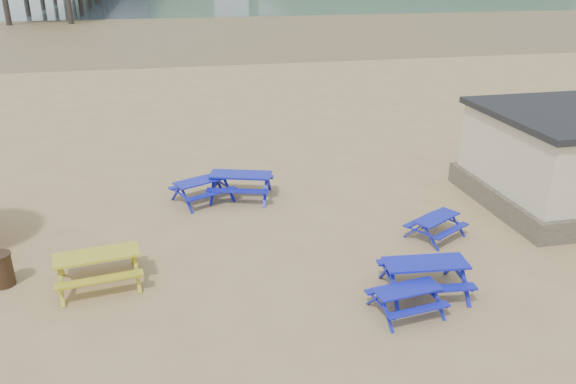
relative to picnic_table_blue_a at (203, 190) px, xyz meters
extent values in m
plane|color=tan|center=(2.20, -3.72, -0.39)|extent=(400.00, 400.00, 0.00)
plane|color=olive|center=(2.20, 51.28, -0.38)|extent=(400.00, 400.00, 0.00)
cube|color=#0D129E|center=(0.00, 0.00, 0.36)|extent=(1.96, 1.42, 0.05)
cube|color=#0D129E|center=(-0.26, 0.55, 0.07)|extent=(1.77, 1.00, 0.05)
cube|color=#0D129E|center=(0.26, -0.55, 0.07)|extent=(1.77, 1.00, 0.05)
cube|color=#0D129E|center=(1.30, 0.03, 0.45)|extent=(2.21, 1.39, 0.06)
cube|color=#0D129E|center=(1.51, 0.68, 0.13)|extent=(2.05, 0.90, 0.06)
cube|color=#0D129E|center=(1.09, -0.63, 0.13)|extent=(2.05, 0.90, 0.06)
cube|color=#0D129E|center=(4.83, -6.84, 0.42)|extent=(2.06, 0.97, 0.06)
cube|color=#0D129E|center=(4.90, -6.18, 0.11)|extent=(2.01, 0.48, 0.06)
cube|color=#0D129E|center=(4.77, -7.50, 0.11)|extent=(2.01, 0.48, 0.06)
cube|color=#0D129E|center=(4.06, -7.56, 0.24)|extent=(1.60, 0.80, 0.04)
cube|color=#0D129E|center=(4.00, -7.05, 0.00)|extent=(1.55, 0.41, 0.04)
cube|color=#0D129E|center=(4.13, -8.06, 0.00)|extent=(1.55, 0.41, 0.04)
cube|color=#0D129E|center=(6.45, -4.16, 0.24)|extent=(1.63, 1.27, 0.04)
cube|color=#0D129E|center=(6.20, -3.71, 0.00)|extent=(1.44, 0.94, 0.04)
cube|color=#0D129E|center=(6.70, -4.60, 0.00)|extent=(1.44, 0.94, 0.04)
cube|color=gold|center=(-2.93, -4.76, 0.44)|extent=(2.12, 1.06, 0.06)
cube|color=gold|center=(-3.02, -4.09, 0.12)|extent=(2.06, 0.55, 0.06)
cube|color=gold|center=(-2.84, -5.44, 0.12)|extent=(2.06, 0.55, 0.06)
cylinder|color=#3D2417|center=(-5.29, -4.29, 0.04)|extent=(0.55, 0.55, 0.84)
ellipsoid|color=#2D4C1E|center=(92.20, 226.28, -10.39)|extent=(264.00, 144.00, 108.00)
camera|label=1|loc=(-0.93, -17.65, 7.15)|focal=35.00mm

